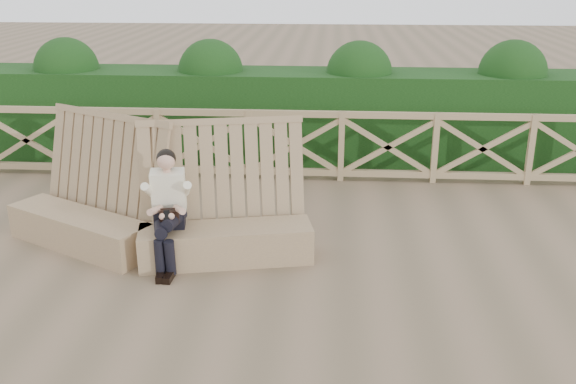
{
  "coord_description": "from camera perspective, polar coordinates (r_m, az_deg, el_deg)",
  "views": [
    {
      "loc": [
        0.57,
        -6.07,
        3.24
      ],
      "look_at": [
        0.11,
        0.4,
        0.9
      ],
      "focal_mm": 40.0,
      "sensor_mm": 36.0,
      "label": 1
    }
  ],
  "objects": [
    {
      "name": "bench",
      "position": [
        7.67,
        -11.9,
        -2.45
      ],
      "size": [
        3.78,
        1.6,
        1.55
      ],
      "rotation": [
        0.0,
        0.0,
        -0.04
      ],
      "color": "#8C6E50",
      "rests_on": "ground"
    },
    {
      "name": "hedge",
      "position": [
        11.07,
        0.98,
        6.84
      ],
      "size": [
        12.0,
        1.2,
        1.5
      ],
      "primitive_type": "cube",
      "color": "black",
      "rests_on": "ground"
    },
    {
      "name": "ground",
      "position": [
        6.91,
        -1.18,
        -8.15
      ],
      "size": [
        60.0,
        60.0,
        0.0
      ],
      "primitive_type": "plane",
      "color": "brown",
      "rests_on": "ground"
    },
    {
      "name": "woman",
      "position": [
        7.2,
        -10.64,
        -1.14
      ],
      "size": [
        0.41,
        0.82,
        1.32
      ],
      "rotation": [
        0.0,
        0.0,
        0.16
      ],
      "color": "black",
      "rests_on": "ground"
    },
    {
      "name": "guardrail",
      "position": [
        9.96,
        0.6,
        4.18
      ],
      "size": [
        10.1,
        0.09,
        1.1
      ],
      "color": "#907554",
      "rests_on": "ground"
    }
  ]
}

